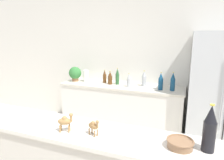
% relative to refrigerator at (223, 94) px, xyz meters
% --- Properties ---
extents(wall_back, '(8.00, 0.06, 2.55)m').
position_rel_refrigerator_xyz_m(wall_back, '(-1.30, 0.41, 0.37)').
color(wall_back, white).
rests_on(wall_back, ground_plane).
extents(back_counter, '(2.20, 0.63, 0.89)m').
position_rel_refrigerator_xyz_m(back_counter, '(-1.61, 0.08, -0.46)').
color(back_counter, white).
rests_on(back_counter, ground_plane).
extents(refrigerator, '(0.95, 0.75, 1.81)m').
position_rel_refrigerator_xyz_m(refrigerator, '(0.00, 0.00, 0.00)').
color(refrigerator, silver).
rests_on(refrigerator, ground_plane).
extents(potted_plant, '(0.24, 0.24, 0.28)m').
position_rel_refrigerator_xyz_m(potted_plant, '(-2.55, 0.05, 0.13)').
color(potted_plant, '#9E6B47').
rests_on(potted_plant, back_counter).
extents(paper_towel_roll, '(0.10, 0.10, 0.22)m').
position_rel_refrigerator_xyz_m(paper_towel_roll, '(-2.33, 0.08, 0.09)').
color(paper_towel_roll, white).
rests_on(paper_towel_roll, back_counter).
extents(back_bottle_0, '(0.08, 0.08, 0.27)m').
position_rel_refrigerator_xyz_m(back_bottle_0, '(-1.22, 0.14, 0.11)').
color(back_bottle_0, '#B2B7BC').
rests_on(back_bottle_0, back_counter).
extents(back_bottle_1, '(0.07, 0.07, 0.25)m').
position_rel_refrigerator_xyz_m(back_bottle_1, '(-1.96, 0.12, 0.10)').
color(back_bottle_1, brown).
rests_on(back_bottle_1, back_counter).
extents(back_bottle_2, '(0.08, 0.08, 0.24)m').
position_rel_refrigerator_xyz_m(back_bottle_2, '(-1.82, 0.05, 0.09)').
color(back_bottle_2, brown).
rests_on(back_bottle_2, back_counter).
extents(back_bottle_3, '(0.06, 0.06, 0.23)m').
position_rel_refrigerator_xyz_m(back_bottle_3, '(-1.45, -0.01, 0.09)').
color(back_bottle_3, '#B2B7BC').
rests_on(back_bottle_3, back_counter).
extents(back_bottle_4, '(0.07, 0.07, 0.30)m').
position_rel_refrigerator_xyz_m(back_bottle_4, '(-0.72, -0.00, 0.13)').
color(back_bottle_4, navy).
rests_on(back_bottle_4, back_counter).
extents(back_bottle_5, '(0.08, 0.08, 0.29)m').
position_rel_refrigerator_xyz_m(back_bottle_5, '(-0.91, -0.01, 0.12)').
color(back_bottle_5, navy).
rests_on(back_bottle_5, back_counter).
extents(back_bottle_6, '(0.07, 0.07, 0.30)m').
position_rel_refrigerator_xyz_m(back_bottle_6, '(-1.69, 0.10, 0.12)').
color(back_bottle_6, '#2D6033').
rests_on(back_bottle_6, back_counter).
extents(wine_bottle, '(0.09, 0.09, 0.33)m').
position_rel_refrigerator_xyz_m(wine_bottle, '(-0.35, -1.87, 0.24)').
color(wine_bottle, black).
rests_on(wine_bottle, bar_counter).
extents(fruit_bowl, '(0.19, 0.19, 0.06)m').
position_rel_refrigerator_xyz_m(fruit_bowl, '(-0.52, -1.90, 0.11)').
color(fruit_bowl, '#8C6647').
rests_on(fruit_bowl, bar_counter).
extents(camel_figurine, '(0.11, 0.08, 0.14)m').
position_rel_refrigerator_xyz_m(camel_figurine, '(-1.16, -1.96, 0.16)').
color(camel_figurine, olive).
rests_on(camel_figurine, bar_counter).
extents(camel_figurine_second, '(0.13, 0.09, 0.16)m').
position_rel_refrigerator_xyz_m(camel_figurine_second, '(-1.40, -1.98, 0.17)').
color(camel_figurine_second, '#A87F4C').
rests_on(camel_figurine_second, bar_counter).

